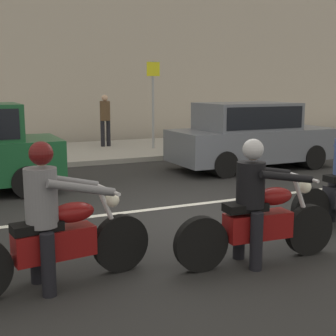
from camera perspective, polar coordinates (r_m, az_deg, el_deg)
name	(u,v)px	position (r m, az deg, el deg)	size (l,w,h in m)	color
ground_plane	(202,219)	(7.66, 4.13, -6.27)	(80.00, 80.00, 0.00)	#242424
sidewalk_slab	(79,152)	(15.01, -10.81, 1.88)	(40.00, 4.40, 0.14)	#99968E
lane_marking_stripe	(182,206)	(8.47, 1.72, -4.64)	(18.00, 0.14, 0.01)	silver
motorcycle_with_rider_gray	(53,229)	(5.14, -13.91, -7.25)	(2.24, 0.73, 1.59)	black
motorcycle_with_rider_black_leather	(257,213)	(5.76, 10.88, -5.38)	(2.18, 0.70, 1.53)	black
parked_sedan_slate_gray	(250,135)	(12.34, 10.05, 3.97)	(4.35, 1.82, 1.72)	slate
street_sign_post	(153,96)	(15.15, -1.84, 8.75)	(0.44, 0.08, 2.79)	gray
pedestrian_bystander	(105,116)	(15.77, -7.70, 6.27)	(0.34, 0.34, 1.72)	black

